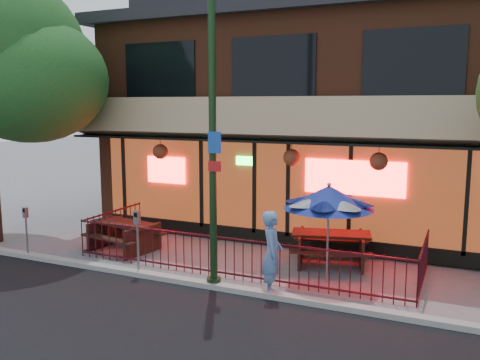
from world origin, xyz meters
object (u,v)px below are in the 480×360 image
at_px(street_light, 213,144).
at_px(picnic_table_left, 124,232).
at_px(pedestrian, 272,253).
at_px(patio_umbrella, 329,197).
at_px(parking_meter_near, 137,231).
at_px(picnic_table_right, 331,243).
at_px(parking_meter_far, 26,224).

relative_size(street_light, picnic_table_left, 3.38).
bearing_deg(pedestrian, patio_umbrella, -53.07).
bearing_deg(parking_meter_near, picnic_table_right, 33.16).
distance_m(parking_meter_near, parking_meter_far, 3.44).
bearing_deg(pedestrian, picnic_table_left, 54.19).
bearing_deg(patio_umbrella, picnic_table_right, 100.32).
bearing_deg(picnic_table_left, street_light, -23.03).
bearing_deg(patio_umbrella, picnic_table_left, 178.30).
xyz_separation_m(street_light, picnic_table_left, (-3.52, 1.50, -2.63)).
bearing_deg(picnic_table_right, parking_meter_far, -160.18).
bearing_deg(picnic_table_left, parking_meter_near, -44.43).
distance_m(picnic_table_right, parking_meter_far, 7.88).
bearing_deg(parking_meter_near, picnic_table_left, 135.57).
bearing_deg(picnic_table_right, pedestrian, -103.80).
distance_m(picnic_table_right, patio_umbrella, 1.90).
xyz_separation_m(street_light, parking_meter_far, (-5.44, -0.08, -2.24)).
bearing_deg(patio_umbrella, pedestrian, -123.80).
bearing_deg(patio_umbrella, parking_meter_far, -169.57).
xyz_separation_m(picnic_table_left, parking_meter_far, (-1.92, -1.57, 0.39)).
bearing_deg(parking_meter_far, picnic_table_left, 39.42).
bearing_deg(pedestrian, street_light, 72.99).
bearing_deg(parking_meter_near, parking_meter_far, -178.67).
xyz_separation_m(picnic_table_right, pedestrian, (-0.62, -2.54, 0.36)).
bearing_deg(street_light, pedestrian, 2.26).
distance_m(street_light, parking_meter_near, 2.91).
height_order(pedestrian, parking_meter_far, pedestrian).
distance_m(patio_umbrella, pedestrian, 1.85).
height_order(street_light, picnic_table_right, street_light).
height_order(street_light, pedestrian, street_light).
xyz_separation_m(picnic_table_right, patio_umbrella, (0.23, -1.26, 1.40)).
xyz_separation_m(picnic_table_left, pedestrian, (4.86, -1.44, 0.38)).
distance_m(street_light, pedestrian, 2.61).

